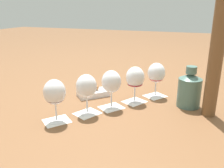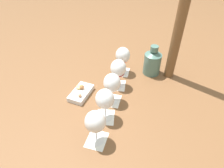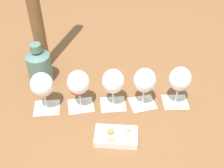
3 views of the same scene
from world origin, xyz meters
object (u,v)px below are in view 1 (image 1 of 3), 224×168
Objects in this scene: wine_glass_2 at (112,83)px; wine_glass_4 at (55,94)px; wine_glass_1 at (135,79)px; wine_glass_3 at (86,88)px; ceramic_vase at (189,89)px; snack_dish at (93,93)px; wine_glass_0 at (156,74)px.

wine_glass_2 is 1.00× the size of wine_glass_4.
wine_glass_1 is 0.15m from wine_glass_2.
wine_glass_3 is 0.52m from ceramic_vase.
wine_glass_1 reaches higher than snack_dish.
wine_glass_4 is at bearing 87.37° from snack_dish.
ceramic_vase reaches higher than wine_glass_2.
wine_glass_2 reaches higher than snack_dish.
wine_glass_0 is 0.43m from wine_glass_3.
wine_glass_1 is (0.09, 0.12, 0.00)m from wine_glass_0.
ceramic_vase is at bearing -175.41° from snack_dish.
wine_glass_2 is (0.17, 0.24, -0.00)m from wine_glass_0.
wine_glass_1 is 0.27m from snack_dish.
ceramic_vase is at bearing 156.08° from wine_glass_0.
wine_glass_1 is 0.91× the size of ceramic_vase.
wine_glass_1 is at bearing -127.26° from wine_glass_3.
snack_dish is at bearing 4.59° from ceramic_vase.
ceramic_vase is at bearing -148.95° from wine_glass_3.
wine_glass_3 is 0.26m from snack_dish.
wine_glass_2 is at bearing 143.30° from snack_dish.
wine_glass_2 is 0.91× the size of ceramic_vase.
ceramic_vase is (-0.19, 0.08, -0.04)m from wine_glass_0.
wine_glass_3 is at bearing 31.05° from ceramic_vase.
snack_dish is (0.33, 0.12, -0.11)m from wine_glass_0.
ceramic_vase reaches higher than wine_glass_4.
wine_glass_0 is 1.00× the size of wine_glass_1.
wine_glass_1 and wine_glass_3 have the same top height.
wine_glass_0 is at bearing -126.38° from wine_glass_3.
wine_glass_4 is at bearing 35.98° from ceramic_vase.
wine_glass_2 is at bearing -127.47° from wine_glass_4.
wine_glass_0 and wine_glass_2 have the same top height.
wine_glass_0 is 1.00× the size of wine_glass_4.
ceramic_vase is 1.11× the size of snack_dish.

